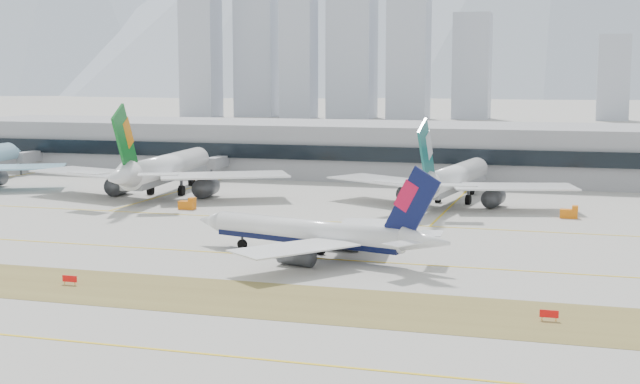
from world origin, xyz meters
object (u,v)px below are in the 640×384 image
(widebody_eva, at_px, (164,170))
(widebody_cathay, at_px, (452,180))
(taxiing_airliner, at_px, (316,234))
(terminal, at_px, (409,150))

(widebody_eva, xyz_separation_m, widebody_cathay, (68.58, 5.52, -0.69))
(taxiing_airliner, relative_size, widebody_cathay, 0.81)
(widebody_eva, height_order, widebody_cathay, widebody_eva)
(taxiing_airliner, xyz_separation_m, widebody_cathay, (12.11, 65.82, 1.66))
(widebody_eva, bearing_deg, widebody_cathay, -90.92)
(widebody_eva, distance_m, terminal, 76.33)
(taxiing_airliner, relative_size, widebody_eva, 0.71)
(taxiing_airliner, height_order, widebody_eva, widebody_eva)
(taxiing_airliner, distance_m, terminal, 119.46)
(taxiing_airliner, distance_m, widebody_cathay, 66.95)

